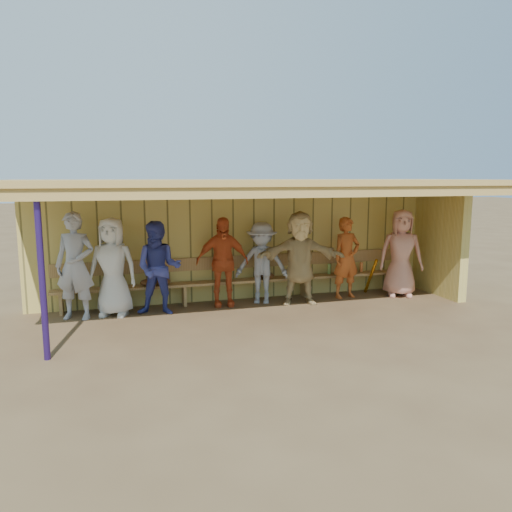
{
  "coord_description": "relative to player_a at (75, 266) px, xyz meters",
  "views": [
    {
      "loc": [
        -2.7,
        -8.69,
        2.55
      ],
      "look_at": [
        0.0,
        0.35,
        1.05
      ],
      "focal_mm": 35.0,
      "sensor_mm": 36.0,
      "label": 1
    }
  ],
  "objects": [
    {
      "name": "ground",
      "position": [
        3.29,
        -0.66,
        -0.97
      ],
      "size": [
        90.0,
        90.0,
        0.0
      ],
      "primitive_type": "plane",
      "color": "brown",
      "rests_on": "ground"
    },
    {
      "name": "player_a",
      "position": [
        0.0,
        0.0,
        0.0
      ],
      "size": [
        0.83,
        0.69,
        1.95
      ],
      "primitive_type": "imported",
      "rotation": [
        0.0,
        0.0,
        -0.37
      ],
      "color": "#9A9BA2",
      "rests_on": "ground"
    },
    {
      "name": "player_b",
      "position": [
        0.64,
        0.05,
        -0.06
      ],
      "size": [
        1.03,
        0.84,
        1.83
      ],
      "primitive_type": "imported",
      "rotation": [
        0.0,
        0.0,
        -0.34
      ],
      "color": "silver",
      "rests_on": "ground"
    },
    {
      "name": "player_c",
      "position": [
        1.46,
        -0.12,
        -0.1
      ],
      "size": [
        1.0,
        0.87,
        1.75
      ],
      "primitive_type": "imported",
      "rotation": [
        0.0,
        0.0,
        -0.28
      ],
      "color": "#353D93",
      "rests_on": "ground"
    },
    {
      "name": "player_d",
      "position": [
        2.73,
        0.15,
        -0.09
      ],
      "size": [
        1.07,
        0.51,
        1.78
      ],
      "primitive_type": "imported",
      "rotation": [
        0.0,
        0.0,
        -0.07
      ],
      "color": "#D34E21",
      "rests_on": "ground"
    },
    {
      "name": "player_e",
      "position": [
        3.55,
        0.15,
        -0.15
      ],
      "size": [
        1.22,
        0.98,
        1.65
      ],
      "primitive_type": "imported",
      "rotation": [
        0.0,
        0.0,
        -0.4
      ],
      "color": "gray",
      "rests_on": "ground"
    },
    {
      "name": "player_f",
      "position": [
        4.26,
        -0.15,
        -0.03
      ],
      "size": [
        1.83,
        0.95,
        1.88
      ],
      "primitive_type": "imported",
      "rotation": [
        0.0,
        0.0,
        -0.24
      ],
      "color": "tan",
      "rests_on": "ground"
    },
    {
      "name": "player_g",
      "position": [
        5.4,
        0.06,
        -0.11
      ],
      "size": [
        0.68,
        0.49,
        1.72
      ],
      "primitive_type": "imported",
      "rotation": [
        0.0,
        0.0,
        0.14
      ],
      "color": "#AD4B1B",
      "rests_on": "ground"
    },
    {
      "name": "player_h",
      "position": [
        6.58,
        -0.14,
        -0.04
      ],
      "size": [
        1.07,
        0.88,
        1.87
      ],
      "primitive_type": "imported",
      "rotation": [
        0.0,
        0.0,
        -0.36
      ],
      "color": "tan",
      "rests_on": "ground"
    },
    {
      "name": "dugout_structure",
      "position": [
        3.68,
        0.02,
        0.72
      ],
      "size": [
        8.8,
        3.2,
        2.5
      ],
      "color": "tan",
      "rests_on": "ground"
    },
    {
      "name": "bench",
      "position": [
        3.29,
        0.45,
        -0.45
      ],
      "size": [
        7.6,
        0.34,
        0.93
      ],
      "color": "#A88048",
      "rests_on": "ground"
    },
    {
      "name": "dugout_equipment",
      "position": [
        2.96,
        0.32,
        -0.48
      ],
      "size": [
        5.81,
        0.62,
        0.8
      ],
      "color": "orange",
      "rests_on": "ground"
    }
  ]
}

